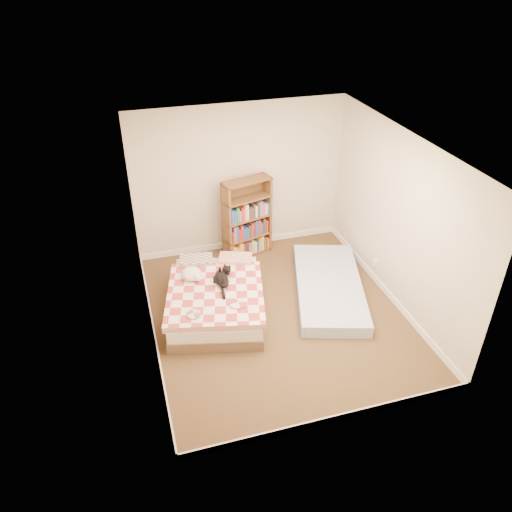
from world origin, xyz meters
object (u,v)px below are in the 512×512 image
object	(u,v)px
bookshelf	(247,226)
white_dog	(192,274)
floor_mattress	(329,287)
black_cat	(222,278)
bed	(215,297)

from	to	relation	value
bookshelf	white_dog	xyz separation A→B (m)	(-1.12, -1.13, -0.01)
floor_mattress	black_cat	size ratio (longest dim) A/B	3.09
bed	black_cat	world-z (taller)	black_cat
bed	floor_mattress	world-z (taller)	bed
floor_mattress	white_dog	world-z (taller)	white_dog
bookshelf	bed	bearing A→B (deg)	-137.26
bookshelf	floor_mattress	bearing A→B (deg)	-74.36
bed	black_cat	distance (m)	0.31
floor_mattress	bookshelf	bearing A→B (deg)	138.56
bookshelf	white_dog	bearing A→B (deg)	-150.33
black_cat	bed	bearing A→B (deg)	-124.71
bed	white_dog	size ratio (longest dim) A/B	5.33
black_cat	bookshelf	bearing A→B (deg)	91.83
floor_mattress	black_cat	world-z (taller)	black_cat
bed	bookshelf	distance (m)	1.65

